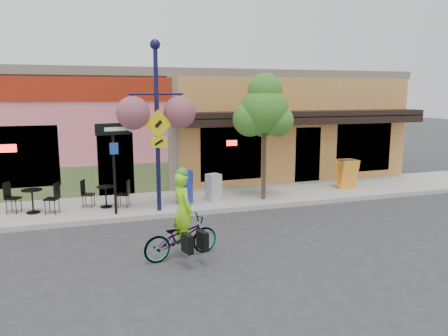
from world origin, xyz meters
name	(u,v)px	position (x,y,z in m)	size (l,w,h in m)	color
ground	(231,217)	(0.00, 0.00, 0.00)	(90.00, 90.00, 0.00)	#2D2D30
sidewalk	(212,199)	(0.00, 2.00, 0.07)	(24.00, 3.00, 0.15)	#9E9B93
curb	(225,210)	(0.00, 0.55, 0.07)	(24.00, 0.12, 0.15)	#A8A59E
building	(176,124)	(0.00, 7.50, 2.25)	(18.20, 8.20, 4.50)	#E7727F
bicycle	(181,237)	(-2.11, -2.64, 0.47)	(0.62, 1.77, 0.93)	maroon
cyclist_rider	(183,221)	(-2.06, -2.64, 0.84)	(0.61, 0.40, 1.68)	#8FEA18
lamp_post	(157,127)	(-1.97, 0.90, 2.64)	(1.59, 0.64, 4.98)	#12133B
one_way_sign	(114,169)	(-3.24, 0.90, 1.47)	(1.01, 0.22, 2.64)	black
cafe_set_left	(32,198)	(-5.54, 1.77, 0.61)	(1.54, 0.77, 0.92)	black
cafe_set_right	(106,194)	(-3.46, 1.77, 0.58)	(1.44, 0.72, 0.86)	black
newspaper_box_blue	(185,187)	(-1.03, 1.50, 0.67)	(0.47, 0.42, 1.04)	#1A26A1
newspaper_box_grey	(213,188)	(-0.09, 1.49, 0.60)	(0.42, 0.38, 0.89)	#A4A4A4
street_tree	(264,137)	(1.56, 1.22, 2.23)	(1.62, 1.62, 4.16)	#3D7A26
sandwich_board	(350,175)	(5.11, 1.56, 0.69)	(0.65, 0.48, 1.08)	#FFA328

